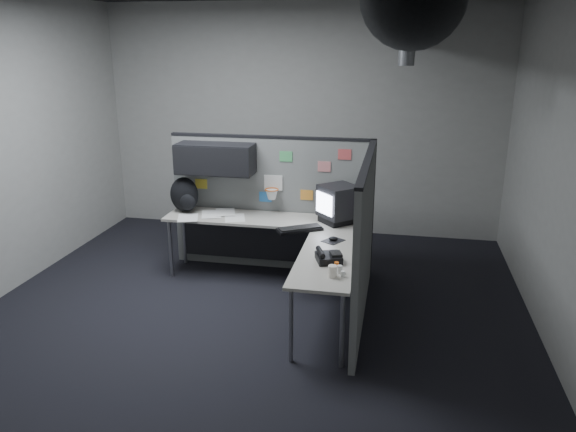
% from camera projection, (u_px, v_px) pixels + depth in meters
% --- Properties ---
extents(room, '(5.62, 5.62, 3.22)m').
position_uv_depth(room, '(308.00, 109.00, 5.02)').
color(room, black).
rests_on(room, ground).
extents(partition_back, '(2.44, 0.42, 1.63)m').
position_uv_depth(partition_back, '(256.00, 189.00, 6.65)').
color(partition_back, slate).
rests_on(partition_back, ground).
extents(partition_right, '(0.07, 2.23, 1.63)m').
position_uv_depth(partition_right, '(364.00, 240.00, 5.50)').
color(partition_right, slate).
rests_on(partition_right, ground).
extents(desk, '(2.31, 2.11, 0.73)m').
position_uv_depth(desk, '(280.00, 237.00, 6.20)').
color(desk, '#A8A498').
rests_on(desk, ground).
extents(monitor, '(0.52, 0.52, 0.42)m').
position_uv_depth(monitor, '(339.00, 204.00, 6.24)').
color(monitor, black).
rests_on(monitor, desk).
extents(keyboard, '(0.51, 0.40, 0.04)m').
position_uv_depth(keyboard, '(300.00, 229.00, 6.03)').
color(keyboard, black).
rests_on(keyboard, desk).
extents(mouse, '(0.25, 0.26, 0.04)m').
position_uv_depth(mouse, '(333.00, 240.00, 5.72)').
color(mouse, black).
rests_on(mouse, desk).
extents(phone, '(0.29, 0.30, 0.11)m').
position_uv_depth(phone, '(328.00, 257.00, 5.19)').
color(phone, black).
rests_on(phone, desk).
extents(bottles, '(0.14, 0.16, 0.08)m').
position_uv_depth(bottles, '(338.00, 270.00, 4.92)').
color(bottles, silver).
rests_on(bottles, desk).
extents(cup, '(0.08, 0.08, 0.11)m').
position_uv_depth(cup, '(332.00, 271.00, 4.84)').
color(cup, white).
rests_on(cup, desk).
extents(papers, '(0.84, 0.66, 0.01)m').
position_uv_depth(papers, '(215.00, 215.00, 6.53)').
color(papers, white).
rests_on(papers, desk).
extents(backpack, '(0.40, 0.36, 0.42)m').
position_uv_depth(backpack, '(185.00, 195.00, 6.64)').
color(backpack, black).
rests_on(backpack, desk).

